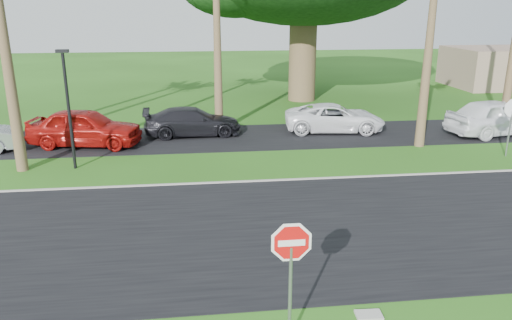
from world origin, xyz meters
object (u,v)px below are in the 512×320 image
at_px(car_red, 85,128).
at_px(car_pickup, 498,117).
at_px(stop_sign_far, 512,116).
at_px(car_dark, 193,122).
at_px(car_minivan, 335,118).
at_px(stop_sign_near, 291,258).

distance_m(car_red, car_pickup, 19.88).
height_order(stop_sign_far, car_dark, stop_sign_far).
xyz_separation_m(stop_sign_far, car_dark, (-13.35, 5.17, -1.08)).
xyz_separation_m(car_red, car_dark, (4.86, 1.36, -0.17)).
relative_size(car_minivan, car_pickup, 0.96).
bearing_deg(stop_sign_near, stop_sign_far, 43.73).
bearing_deg(car_red, car_dark, -64.30).
bearing_deg(car_dark, car_red, 102.09).
height_order(car_dark, car_minivan, car_minivan).
xyz_separation_m(stop_sign_near, car_pickup, (13.17, 14.48, -0.88)).
height_order(stop_sign_near, car_dark, stop_sign_near).
distance_m(car_dark, car_minivan, 7.18).
xyz_separation_m(stop_sign_far, car_minivan, (-6.17, 5.10, -1.08)).
distance_m(car_red, car_minivan, 12.11).
relative_size(stop_sign_far, car_pickup, 0.50).
distance_m(car_minivan, car_pickup, 8.00).
bearing_deg(car_minivan, stop_sign_far, -122.75).
bearing_deg(stop_sign_near, car_red, 114.37).
distance_m(stop_sign_near, car_pickup, 19.59).
xyz_separation_m(car_minivan, car_pickup, (7.83, -1.62, 0.20)).
bearing_deg(car_minivan, stop_sign_near, 168.52).
relative_size(car_dark, car_pickup, 0.91).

